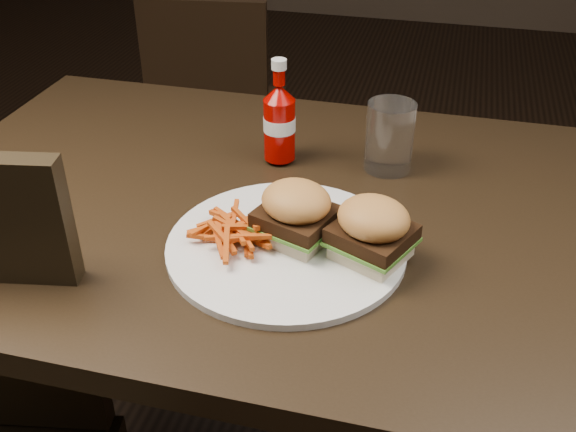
% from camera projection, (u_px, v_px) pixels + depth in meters
% --- Properties ---
extents(dining_table, '(1.20, 0.80, 0.04)m').
position_uv_depth(dining_table, '(278.00, 213.00, 1.07)').
color(dining_table, black).
rests_on(dining_table, ground).
extents(chair_far, '(0.41, 0.41, 0.04)m').
position_uv_depth(chair_far, '(221.00, 112.00, 2.11)').
color(chair_far, black).
rests_on(chair_far, ground).
extents(plate, '(0.34, 0.34, 0.01)m').
position_uv_depth(plate, '(286.00, 246.00, 0.95)').
color(plate, white).
rests_on(plate, dining_table).
extents(sandwich_half_a, '(0.11, 0.11, 0.02)m').
position_uv_depth(sandwich_half_a, '(296.00, 232.00, 0.95)').
color(sandwich_half_a, beige).
rests_on(sandwich_half_a, plate).
extents(sandwich_half_b, '(0.12, 0.11, 0.02)m').
position_uv_depth(sandwich_half_b, '(371.00, 250.00, 0.92)').
color(sandwich_half_b, '#F8EEC3').
rests_on(sandwich_half_b, plate).
extents(fries_pile, '(0.12, 0.12, 0.04)m').
position_uv_depth(fries_pile, '(234.00, 228.00, 0.94)').
color(fries_pile, '#B31E00').
rests_on(fries_pile, plate).
extents(ketchup_bottle, '(0.06, 0.06, 0.11)m').
position_uv_depth(ketchup_bottle, '(279.00, 129.00, 1.14)').
color(ketchup_bottle, '#9C0300').
rests_on(ketchup_bottle, dining_table).
extents(tumbler, '(0.11, 0.11, 0.13)m').
position_uv_depth(tumbler, '(389.00, 139.00, 1.12)').
color(tumbler, white).
rests_on(tumbler, dining_table).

